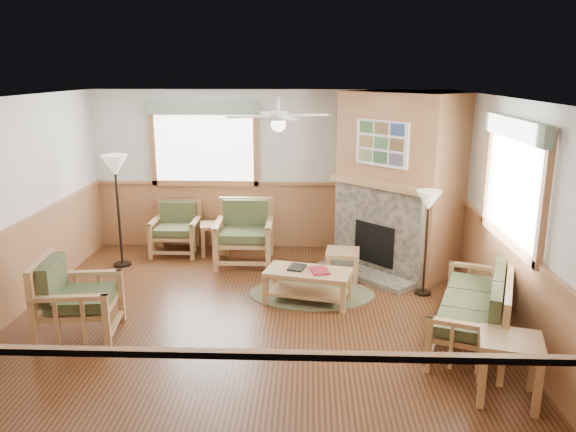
{
  "coord_description": "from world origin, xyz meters",
  "views": [
    {
      "loc": [
        0.67,
        -6.42,
        3.01
      ],
      "look_at": [
        0.4,
        0.7,
        1.15
      ],
      "focal_mm": 35.0,
      "sensor_mm": 36.0,
      "label": 1
    }
  ],
  "objects_px": {
    "armchair_back_left": "(176,229)",
    "footstool": "(342,264)",
    "sofa": "(473,305)",
    "coffee_table": "(308,286)",
    "end_table_chairs": "(215,239)",
    "floor_lamp_right": "(426,243)",
    "floor_lamp_left": "(118,211)",
    "end_table_sofa": "(509,369)",
    "armchair_left": "(79,298)",
    "armchair_back_right": "(244,233)"
  },
  "relations": [
    {
      "from": "sofa",
      "to": "floor_lamp_right",
      "type": "bearing_deg",
      "value": -147.96
    },
    {
      "from": "end_table_chairs",
      "to": "floor_lamp_left",
      "type": "relative_size",
      "value": 0.3
    },
    {
      "from": "end_table_sofa",
      "to": "armchair_back_left",
      "type": "bearing_deg",
      "value": 134.36
    },
    {
      "from": "floor_lamp_right",
      "to": "armchair_back_left",
      "type": "bearing_deg",
      "value": 156.79
    },
    {
      "from": "armchair_back_left",
      "to": "end_table_chairs",
      "type": "bearing_deg",
      "value": 0.1
    },
    {
      "from": "sofa",
      "to": "coffee_table",
      "type": "bearing_deg",
      "value": -98.0
    },
    {
      "from": "sofa",
      "to": "armchair_left",
      "type": "distance_m",
      "value": 4.51
    },
    {
      "from": "armchair_back_left",
      "to": "floor_lamp_left",
      "type": "distance_m",
      "value": 1.07
    },
    {
      "from": "armchair_left",
      "to": "floor_lamp_right",
      "type": "distance_m",
      "value": 4.47
    },
    {
      "from": "footstool",
      "to": "floor_lamp_right",
      "type": "relative_size",
      "value": 0.33
    },
    {
      "from": "armchair_back_left",
      "to": "footstool",
      "type": "height_order",
      "value": "armchair_back_left"
    },
    {
      "from": "armchair_back_left",
      "to": "end_table_sofa",
      "type": "bearing_deg",
      "value": -45.54
    },
    {
      "from": "footstool",
      "to": "end_table_sofa",
      "type": "bearing_deg",
      "value": -66.4
    },
    {
      "from": "end_table_chairs",
      "to": "armchair_back_right",
      "type": "bearing_deg",
      "value": -40.11
    },
    {
      "from": "sofa",
      "to": "armchair_back_left",
      "type": "height_order",
      "value": "sofa"
    },
    {
      "from": "armchair_left",
      "to": "end_table_chairs",
      "type": "distance_m",
      "value": 3.26
    },
    {
      "from": "coffee_table",
      "to": "end_table_sofa",
      "type": "relative_size",
      "value": 1.79
    },
    {
      "from": "footstool",
      "to": "floor_lamp_left",
      "type": "distance_m",
      "value": 3.55
    },
    {
      "from": "armchair_left",
      "to": "floor_lamp_left",
      "type": "relative_size",
      "value": 0.53
    },
    {
      "from": "armchair_back_right",
      "to": "footstool",
      "type": "xyz_separation_m",
      "value": [
        1.53,
        -0.6,
        -0.28
      ]
    },
    {
      "from": "coffee_table",
      "to": "end_table_chairs",
      "type": "xyz_separation_m",
      "value": [
        -1.57,
        1.99,
        0.04
      ]
    },
    {
      "from": "end_table_chairs",
      "to": "floor_lamp_right",
      "type": "bearing_deg",
      "value": -27.37
    },
    {
      "from": "coffee_table",
      "to": "footstool",
      "type": "height_order",
      "value": "coffee_table"
    },
    {
      "from": "armchair_left",
      "to": "armchair_back_left",
      "type": "bearing_deg",
      "value": -14.38
    },
    {
      "from": "sofa",
      "to": "floor_lamp_left",
      "type": "relative_size",
      "value": 1.06
    },
    {
      "from": "coffee_table",
      "to": "footstool",
      "type": "relative_size",
      "value": 2.29
    },
    {
      "from": "armchair_back_right",
      "to": "floor_lamp_right",
      "type": "relative_size",
      "value": 0.68
    },
    {
      "from": "armchair_left",
      "to": "coffee_table",
      "type": "xyz_separation_m",
      "value": [
        2.63,
        1.08,
        -0.25
      ]
    },
    {
      "from": "end_table_chairs",
      "to": "end_table_sofa",
      "type": "bearing_deg",
      "value": -50.59
    },
    {
      "from": "armchair_back_left",
      "to": "armchair_left",
      "type": "height_order",
      "value": "armchair_left"
    },
    {
      "from": "armchair_back_left",
      "to": "end_table_sofa",
      "type": "xyz_separation_m",
      "value": [
        4.11,
        -4.2,
        -0.11
      ]
    },
    {
      "from": "coffee_table",
      "to": "floor_lamp_left",
      "type": "distance_m",
      "value": 3.31
    },
    {
      "from": "sofa",
      "to": "armchair_left",
      "type": "height_order",
      "value": "armchair_left"
    },
    {
      "from": "end_table_chairs",
      "to": "footstool",
      "type": "distance_m",
      "value": 2.34
    },
    {
      "from": "coffee_table",
      "to": "end_table_sofa",
      "type": "bearing_deg",
      "value": -36.07
    },
    {
      "from": "end_table_chairs",
      "to": "floor_lamp_right",
      "type": "relative_size",
      "value": 0.36
    },
    {
      "from": "sofa",
      "to": "end_table_sofa",
      "type": "height_order",
      "value": "sofa"
    },
    {
      "from": "floor_lamp_right",
      "to": "armchair_back_right",
      "type": "bearing_deg",
      "value": 155.8
    },
    {
      "from": "armchair_back_left",
      "to": "footstool",
      "type": "bearing_deg",
      "value": -21.14
    },
    {
      "from": "end_table_sofa",
      "to": "floor_lamp_right",
      "type": "bearing_deg",
      "value": 96.31
    },
    {
      "from": "armchair_back_left",
      "to": "footstool",
      "type": "relative_size",
      "value": 1.74
    },
    {
      "from": "floor_lamp_left",
      "to": "armchair_left",
      "type": "bearing_deg",
      "value": -82.43
    },
    {
      "from": "coffee_table",
      "to": "sofa",
      "type": "bearing_deg",
      "value": -14.64
    },
    {
      "from": "end_table_chairs",
      "to": "footstool",
      "type": "relative_size",
      "value": 1.07
    },
    {
      "from": "coffee_table",
      "to": "footstool",
      "type": "distance_m",
      "value": 1.05
    },
    {
      "from": "sofa",
      "to": "footstool",
      "type": "xyz_separation_m",
      "value": [
        -1.37,
        1.93,
        -0.22
      ]
    },
    {
      "from": "floor_lamp_right",
      "to": "end_table_chairs",
      "type": "bearing_deg",
      "value": 152.63
    },
    {
      "from": "footstool",
      "to": "floor_lamp_right",
      "type": "xyz_separation_m",
      "value": [
        1.09,
        -0.58,
        0.52
      ]
    },
    {
      "from": "floor_lamp_left",
      "to": "end_table_chairs",
      "type": "bearing_deg",
      "value": 24.94
    },
    {
      "from": "armchair_back_left",
      "to": "floor_lamp_right",
      "type": "height_order",
      "value": "floor_lamp_right"
    }
  ]
}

